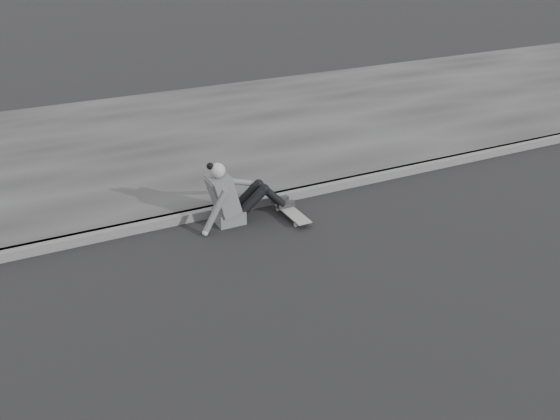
{
  "coord_description": "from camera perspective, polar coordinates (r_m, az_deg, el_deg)",
  "views": [
    {
      "loc": [
        -4.49,
        -4.59,
        3.74
      ],
      "look_at": [
        -1.47,
        1.39,
        0.5
      ],
      "focal_mm": 40.0,
      "sensor_mm": 36.0,
      "label": 1
    }
  ],
  "objects": [
    {
      "name": "ground",
      "position": [
        7.43,
        15.17,
        -5.41
      ],
      "size": [
        80.0,
        80.0,
        0.0
      ],
      "primitive_type": "plane",
      "color": "black",
      "rests_on": "ground"
    },
    {
      "name": "curb",
      "position": [
        9.22,
        4.79,
        2.21
      ],
      "size": [
        24.0,
        0.16,
        0.12
      ],
      "primitive_type": "cube",
      "color": "#555555",
      "rests_on": "ground"
    },
    {
      "name": "sidewalk",
      "position": [
        11.72,
        -2.93,
        7.49
      ],
      "size": [
        24.0,
        6.0,
        0.12
      ],
      "primitive_type": "cube",
      "color": "#313131",
      "rests_on": "ground"
    },
    {
      "name": "skateboard",
      "position": [
        8.35,
        1.04,
        -0.24
      ],
      "size": [
        0.2,
        0.78,
        0.09
      ],
      "color": "#9C9C97",
      "rests_on": "ground"
    },
    {
      "name": "seated_woman",
      "position": [
        8.15,
        -4.32,
        1.24
      ],
      "size": [
        1.38,
        0.46,
        0.88
      ],
      "color": "#535356",
      "rests_on": "ground"
    }
  ]
}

